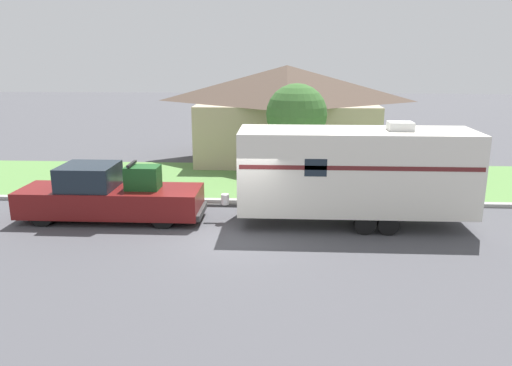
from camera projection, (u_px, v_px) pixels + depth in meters
name	position (u px, v px, depth m)	size (l,w,h in m)	color
ground_plane	(238.00, 237.00, 15.99)	(120.00, 120.00, 0.00)	#47474C
curb_strip	(246.00, 201.00, 19.60)	(80.00, 0.30, 0.14)	#999993
lawn_strip	(252.00, 180.00, 23.14)	(80.00, 7.00, 0.03)	#568442
house_across_street	(286.00, 111.00, 27.46)	(10.06, 7.45, 5.09)	tan
pickup_truck	(109.00, 196.00, 17.47)	(6.42, 1.95, 2.06)	black
travel_trailer	(355.00, 171.00, 16.77)	(8.94, 2.39, 3.53)	black
mailbox	(261.00, 173.00, 19.97)	(0.48, 0.20, 1.37)	brown
tree_in_yard	(297.00, 115.00, 21.09)	(2.59, 2.59, 4.50)	brown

